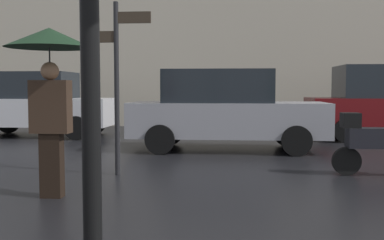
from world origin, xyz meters
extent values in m
cylinder|color=black|center=(-0.26, -0.97, 1.36)|extent=(0.08, 0.08, 2.72)
cube|color=black|center=(-1.94, 2.75, 0.42)|extent=(0.27, 0.17, 0.83)
cube|color=#332319|center=(-1.94, 2.75, 1.17)|extent=(0.50, 0.22, 0.67)
sphere|color=#936B4C|center=(-1.94, 2.75, 1.62)|extent=(0.23, 0.23, 0.23)
cylinder|color=black|center=(-1.94, 2.75, 1.76)|extent=(0.02, 0.02, 0.30)
cone|color=black|center=(-1.94, 2.75, 2.04)|extent=(1.10, 1.10, 0.25)
cylinder|color=black|center=(2.21, 4.60, 0.23)|extent=(0.46, 0.09, 0.46)
cube|color=black|center=(2.67, 4.60, 0.61)|extent=(0.93, 0.32, 0.32)
cube|color=black|center=(2.26, 4.60, 0.89)|extent=(0.28, 0.28, 0.24)
cube|color=gray|center=(0.28, 7.48, 0.70)|extent=(4.38, 1.65, 0.77)
cube|color=black|center=(0.06, 7.48, 1.45)|extent=(2.41, 1.51, 0.73)
cylinder|color=black|center=(1.71, 8.30, 0.32)|extent=(0.64, 0.18, 0.64)
cylinder|color=black|center=(1.71, 6.66, 0.32)|extent=(0.64, 0.18, 0.64)
cylinder|color=black|center=(-1.14, 8.30, 0.32)|extent=(0.64, 0.18, 0.64)
cylinder|color=black|center=(-1.14, 6.66, 0.32)|extent=(0.64, 0.18, 0.64)
cylinder|color=black|center=(3.29, 10.98, 0.31)|extent=(0.62, 0.18, 0.62)
cylinder|color=black|center=(3.29, 9.13, 0.31)|extent=(0.62, 0.18, 0.62)
cube|color=silver|center=(-5.18, 10.00, 0.72)|extent=(4.24, 1.72, 0.78)
cube|color=black|center=(-5.39, 10.00, 1.48)|extent=(2.33, 1.58, 0.76)
cylinder|color=black|center=(-3.80, 10.86, 0.33)|extent=(0.65, 0.18, 0.65)
cylinder|color=black|center=(-3.80, 9.14, 0.33)|extent=(0.65, 0.18, 0.65)
cylinder|color=black|center=(-6.56, 10.86, 0.33)|extent=(0.65, 0.18, 0.65)
cylinder|color=black|center=(-1.48, 4.34, 1.38)|extent=(0.08, 0.08, 2.77)
cube|color=#33281E|center=(-1.20, 4.34, 2.52)|extent=(0.56, 0.04, 0.18)
cube|color=#33281E|center=(-1.74, 4.34, 2.22)|extent=(0.52, 0.04, 0.18)
camera|label=1|loc=(0.34, -2.92, 1.41)|focal=43.12mm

